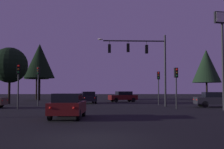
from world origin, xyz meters
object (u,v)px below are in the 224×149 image
Objects in this scene: car_parked_lot at (123,96)px; tree_left_far at (206,66)px; traffic_light_median at (18,77)px; tree_right_cluster at (10,65)px; traffic_light_far_side at (176,80)px; store_sign_illuminated at (223,39)px; traffic_signal_mast_arm at (144,56)px; car_far_lane at (88,97)px; traffic_light_corner_right at (159,81)px; car_nearside_lane at (68,105)px; tree_behind_sign at (40,61)px; tree_center_horizon at (37,65)px; car_crossing_right at (216,99)px; traffic_light_corner_left at (38,78)px.

car_parked_lot is 15.33m from tree_left_far.
traffic_light_median is 10.18m from tree_right_cluster.
traffic_light_far_side is 0.44× the size of store_sign_illuminated.
traffic_signal_mast_arm is 0.89× the size of store_sign_illuminated.
store_sign_illuminated is at bearing -46.26° from car_far_lane.
traffic_light_far_side is (2.38, -3.95, -2.60)m from traffic_signal_mast_arm.
traffic_light_corner_right is 17.39m from car_nearside_lane.
tree_left_far reaches higher than traffic_signal_mast_arm.
traffic_light_corner_right is at bearing -40.13° from tree_behind_sign.
traffic_light_far_side is at bearing 0.61° from traffic_light_median.
tree_center_horizon is at bearing 134.51° from traffic_light_corner_right.
tree_right_cluster is at bearing -156.33° from car_parked_lot.
tree_left_far is (18.67, 8.55, 4.82)m from car_far_lane.
store_sign_illuminated reaches higher than traffic_light_far_side.
car_crossing_right is 29.62m from tree_behind_sign.
traffic_light_corner_right is 10.09m from store_sign_illuminated.
car_nearside_lane is 36.12m from tree_center_horizon.
store_sign_illuminated reaches higher than traffic_signal_mast_arm.
tree_left_far reaches higher than traffic_light_far_side.
traffic_light_corner_left reaches higher than traffic_light_median.
traffic_signal_mast_arm is 8.27m from store_sign_illuminated.
traffic_signal_mast_arm is 1.75× the size of car_parked_lot.
traffic_signal_mast_arm is 0.85× the size of tree_center_horizon.
car_crossing_right is 0.54× the size of tree_left_far.
traffic_light_far_side is at bearing 42.89° from car_nearside_lane.
car_nearside_lane is 0.46× the size of tree_center_horizon.
car_nearside_lane is (5.20, -14.02, -2.25)m from traffic_light_corner_left.
car_parked_lot is 19.39m from tree_center_horizon.
tree_left_far reaches higher than car_parked_lot.
car_crossing_right is (18.65, -3.17, -2.25)m from traffic_light_corner_left.
car_crossing_right and car_parked_lot have the same top height.
store_sign_illuminated is (12.31, -12.87, 5.28)m from car_far_lane.
traffic_signal_mast_arm is 27.72m from tree_center_horizon.
car_crossing_right is at bearing -44.43° from tree_center_horizon.
car_far_lane is 10.46m from tree_right_cluster.
tree_behind_sign is 12.58m from tree_right_cluster.
traffic_light_far_side is at bearing 154.69° from store_sign_illuminated.
traffic_light_median is 0.84× the size of car_far_lane.
tree_right_cluster is at bearing 118.83° from car_nearside_lane.
car_parked_lot is 0.52× the size of tree_left_far.
store_sign_illuminated reaches higher than tree_left_far.
traffic_light_median is 26.88m from tree_center_horizon.
traffic_signal_mast_arm is at bearing 19.09° from traffic_light_median.
car_nearside_lane is (-8.42, -15.09, -1.96)m from traffic_light_corner_right.
car_nearside_lane is 14.86m from store_sign_illuminated.
tree_center_horizon reaches higher than car_parked_lot.
tree_left_far reaches higher than car_far_lane.
traffic_light_far_side is at bearing -75.70° from car_parked_lot.
traffic_light_far_side is 20.39m from tree_right_cluster.
car_crossing_right is at bearing 75.73° from store_sign_illuminated.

